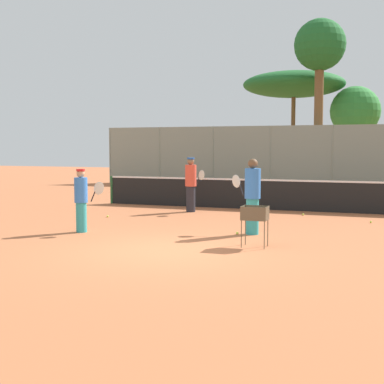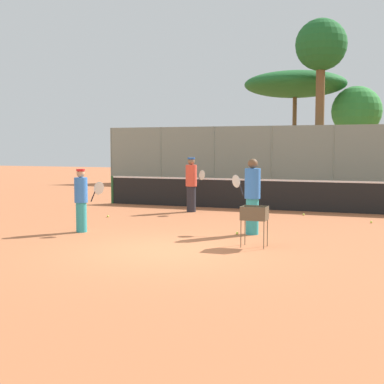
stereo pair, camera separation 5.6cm
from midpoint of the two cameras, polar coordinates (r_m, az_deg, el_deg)
The scene contains 14 objects.
ground_plane at distance 11.45m, azimuth -2.57°, elevation -6.24°, with size 80.00×80.00×0.00m, color #B7663D.
tennis_net at distance 18.92m, azimuth 6.68°, elevation -0.16°, with size 11.48×0.10×1.07m.
back_fence at distance 29.23m, azimuth 11.46°, elevation 3.72°, with size 23.10×0.08×3.34m.
tree_0 at distance 34.95m, azimuth 10.76°, elevation 11.16°, with size 6.38×6.38×6.90m.
tree_2 at distance 31.49m, azimuth 13.42°, elevation 14.50°, with size 2.86×2.86×9.27m.
tree_3 at distance 34.58m, azimuth 16.96°, elevation 8.17°, with size 3.04×3.04×5.90m.
player_white_outfit at distance 18.03m, azimuth -0.20°, elevation 0.89°, with size 0.85×0.58×1.84m.
player_red_cap at distance 14.04m, azimuth -11.82°, elevation -0.79°, with size 0.89×0.34×1.63m.
player_yellow_shirt at distance 13.48m, azimuth 6.33°, elevation -0.39°, with size 0.88×0.57×1.91m.
ball_cart at distance 11.80m, azimuth 6.58°, elevation -2.63°, with size 0.56×0.41×0.90m.
tennis_ball_0 at distance 13.54m, azimuth 4.73°, elevation -4.39°, with size 0.07×0.07×0.07m, color #D1E54C.
tennis_ball_1 at distance 16.90m, azimuth -9.09°, elevation -2.58°, with size 0.07×0.07×0.07m, color #D1E54C.
tennis_ball_2 at distance 16.30m, azimuth 18.45°, elevation -3.04°, with size 0.07×0.07×0.07m, color #D1E54C.
tennis_ball_3 at distance 17.52m, azimuth 11.69°, elevation -2.36°, with size 0.07×0.07×0.07m, color #D1E54C.
Camera 1 is at (4.28, -10.39, 2.21)m, focal length 50.00 mm.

